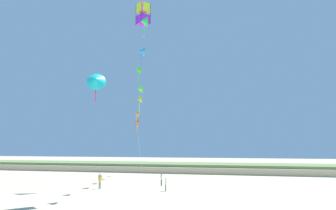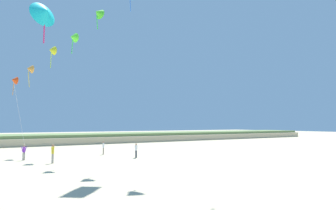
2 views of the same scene
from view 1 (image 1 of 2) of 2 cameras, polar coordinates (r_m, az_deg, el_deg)
dune_ridge at (r=64.04m, az=6.61°, el=-11.76°), size 120.00×12.37×1.70m
person_near_left at (r=36.34m, az=-0.44°, el=-14.75°), size 0.21×0.53×1.52m
person_near_right at (r=43.53m, az=-12.83°, el=-13.42°), size 0.53×0.25×1.53m
person_mid_center at (r=39.17m, az=-12.84°, el=-13.89°), size 0.41×0.54×1.72m
person_far_left at (r=41.50m, az=-1.27°, el=-13.86°), size 0.28×0.53×1.56m
kite_banner_string at (r=37.52m, az=-5.21°, el=8.40°), size 15.37×40.03×22.30m
large_kite_low_lead at (r=40.35m, az=-13.53°, el=4.60°), size 2.90×2.38×4.19m
large_kite_mid_trail at (r=35.66m, az=-4.76°, el=16.85°), size 1.70×1.70×2.45m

